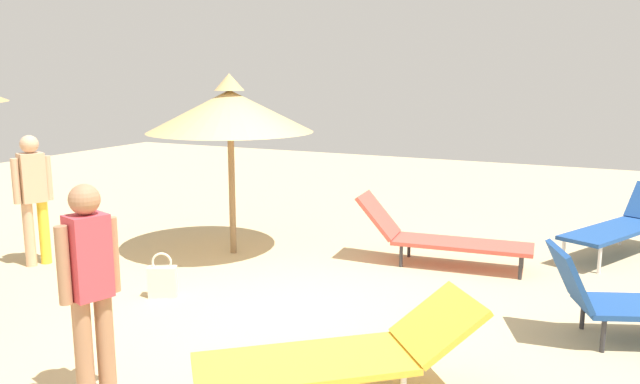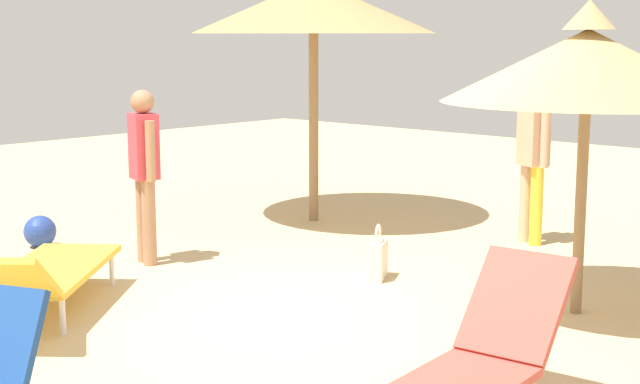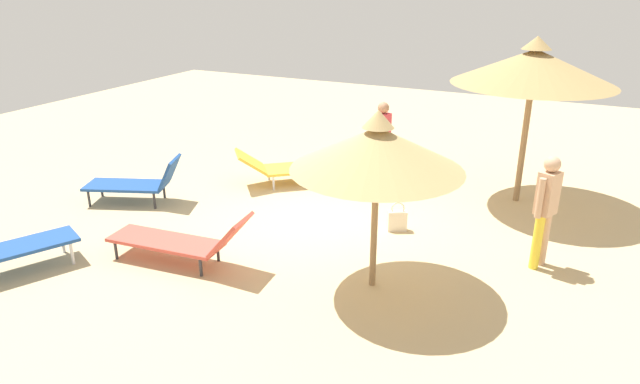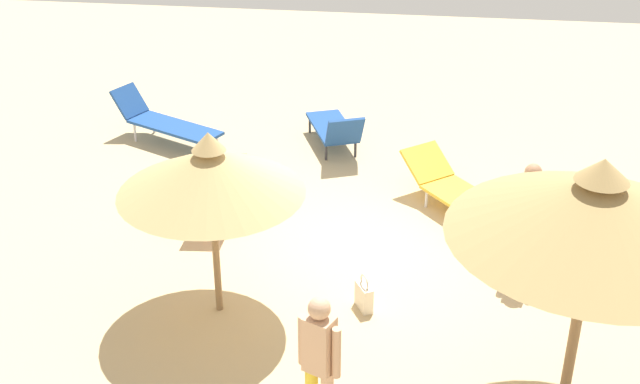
% 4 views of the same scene
% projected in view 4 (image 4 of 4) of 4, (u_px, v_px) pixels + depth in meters
% --- Properties ---
extents(ground, '(24.00, 24.00, 0.10)m').
position_uv_depth(ground, '(354.00, 258.00, 11.49)').
color(ground, tan).
extents(parasol_umbrella_far_left, '(2.18, 2.18, 2.39)m').
position_uv_depth(parasol_umbrella_far_left, '(210.00, 171.00, 9.46)').
color(parasol_umbrella_far_left, olive).
rests_on(parasol_umbrella_far_left, ground).
extents(parasol_umbrella_near_left, '(2.75, 2.75, 2.95)m').
position_uv_depth(parasol_umbrella_near_left, '(597.00, 209.00, 7.59)').
color(parasol_umbrella_near_left, olive).
rests_on(parasol_umbrella_near_left, ground).
extents(lounge_chair_near_right, '(0.76, 2.21, 0.87)m').
position_uv_depth(lounge_chair_near_right, '(220.00, 183.00, 12.56)').
color(lounge_chair_near_right, '#CC4C3F').
rests_on(lounge_chair_near_right, ground).
extents(lounge_chair_edge, '(1.88, 2.07, 0.72)m').
position_uv_depth(lounge_chair_edge, '(458.00, 191.00, 12.35)').
color(lounge_chair_edge, gold).
rests_on(lounge_chair_edge, ground).
extents(lounge_chair_front, '(2.17, 1.44, 0.87)m').
position_uv_depth(lounge_chair_front, '(164.00, 121.00, 14.55)').
color(lounge_chair_front, '#1E478C').
rests_on(lounge_chair_front, ground).
extents(lounge_chair_far_right, '(1.20, 1.80, 0.87)m').
position_uv_depth(lounge_chair_far_right, '(335.00, 129.00, 14.32)').
color(lounge_chair_far_right, '#1E478C').
rests_on(lounge_chair_far_right, ground).
extents(person_standing_center, '(0.44, 0.32, 1.65)m').
position_uv_depth(person_standing_center, '(319.00, 359.00, 8.03)').
color(person_standing_center, tan).
rests_on(person_standing_center, ground).
extents(person_standing_back, '(0.44, 0.29, 1.63)m').
position_uv_depth(person_standing_back, '(528.00, 214.00, 10.57)').
color(person_standing_back, '#A57554').
rests_on(person_standing_back, ground).
extents(handbag, '(0.26, 0.33, 0.50)m').
position_uv_depth(handbag, '(364.00, 296.00, 10.27)').
color(handbag, beige).
rests_on(handbag, ground).
extents(beach_ball, '(0.33, 0.33, 0.33)m').
position_uv_depth(beach_ball, '(622.00, 259.00, 11.05)').
color(beach_ball, navy).
rests_on(beach_ball, ground).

